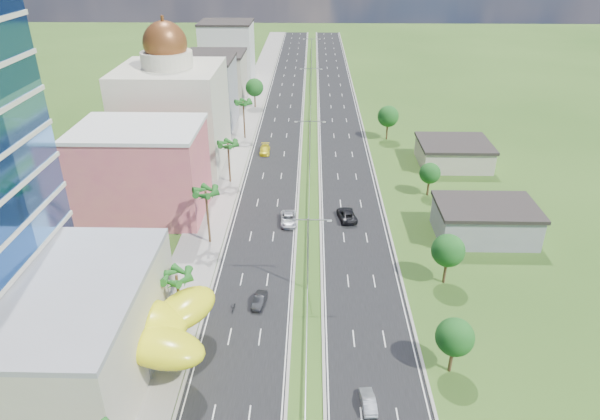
{
  "coord_description": "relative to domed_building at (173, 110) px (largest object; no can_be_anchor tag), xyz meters",
  "views": [
    {
      "loc": [
        0.35,
        -49.98,
        43.52
      ],
      "look_at": [
        -1.26,
        19.96,
        7.0
      ],
      "focal_mm": 32.0,
      "sensor_mm": 36.0,
      "label": 1
    }
  ],
  "objects": [
    {
      "name": "shed_far",
      "position": [
        58.0,
        -0.0,
        -9.15
      ],
      "size": [
        14.0,
        12.0,
        4.4
      ],
      "primitive_type": "cube",
      "color": "#B5AD95",
      "rests_on": "ground"
    },
    {
      "name": "domed_building",
      "position": [
        0.0,
        0.0,
        0.0
      ],
      "size": [
        20.0,
        20.0,
        28.7
      ],
      "color": "beige",
      "rests_on": "ground"
    },
    {
      "name": "median_guardrail",
      "position": [
        28.0,
        16.99,
        -10.74
      ],
      "size": [
        0.1,
        216.06,
        0.76
      ],
      "color": "gray",
      "rests_on": "ground"
    },
    {
      "name": "palm_tree_b",
      "position": [
        12.5,
        -53.0,
        -4.29
      ],
      "size": [
        3.6,
        3.6,
        8.1
      ],
      "color": "#47301C",
      "rests_on": "ground"
    },
    {
      "name": "leafy_tree_lfar",
      "position": [
        12.5,
        40.0,
        -5.78
      ],
      "size": [
        4.9,
        4.9,
        8.05
      ],
      "color": "#47301C",
      "rests_on": "ground"
    },
    {
      "name": "palm_tree_c",
      "position": [
        12.5,
        -33.0,
        -2.85
      ],
      "size": [
        3.6,
        3.6,
        9.6
      ],
      "color": "#47301C",
      "rests_on": "ground"
    },
    {
      "name": "streetlight_median_b",
      "position": [
        28.0,
        -45.0,
        -4.61
      ],
      "size": [
        6.04,
        0.25,
        11.0
      ],
      "color": "gray",
      "rests_on": "ground"
    },
    {
      "name": "ground",
      "position": [
        28.0,
        -55.0,
        -11.35
      ],
      "size": [
        500.0,
        500.0,
        0.0
      ],
      "primitive_type": "plane",
      "color": "#2D5119",
      "rests_on": "ground"
    },
    {
      "name": "palm_tree_d",
      "position": [
        12.5,
        -10.0,
        -3.81
      ],
      "size": [
        3.6,
        3.6,
        8.6
      ],
      "color": "#47301C",
      "rests_on": "ground"
    },
    {
      "name": "road_left",
      "position": [
        20.5,
        35.0,
        -11.33
      ],
      "size": [
        11.0,
        260.0,
        0.04
      ],
      "primitive_type": "cube",
      "color": "black",
      "rests_on": "ground"
    },
    {
      "name": "leafy_tree_ra",
      "position": [
        44.0,
        -60.0,
        -6.58
      ],
      "size": [
        4.2,
        4.2,
        6.9
      ],
      "color": "#47301C",
      "rests_on": "ground"
    },
    {
      "name": "car_silver_right",
      "position": [
        34.45,
        -65.27,
        -10.67
      ],
      "size": [
        1.69,
        4.0,
        1.29
      ],
      "primitive_type": "imported",
      "rotation": [
        0.0,
        0.0,
        3.23
      ],
      "color": "#9DA0A4",
      "rests_on": "road_right"
    },
    {
      "name": "shed_near",
      "position": [
        56.0,
        -30.0,
        -8.85
      ],
      "size": [
        15.0,
        10.0,
        5.0
      ],
      "primitive_type": "cube",
      "color": "gray",
      "rests_on": "ground"
    },
    {
      "name": "car_dark_far_right",
      "position": [
        34.46,
        -24.75,
        -10.5
      ],
      "size": [
        3.6,
        6.21,
        1.63
      ],
      "primitive_type": "imported",
      "rotation": [
        0.0,
        0.0,
        3.3
      ],
      "color": "black",
      "rests_on": "road_right"
    },
    {
      "name": "lime_canopy",
      "position": [
        8.0,
        -59.0,
        -6.36
      ],
      "size": [
        18.0,
        15.0,
        7.4
      ],
      "color": "yellow",
      "rests_on": "ground"
    },
    {
      "name": "leafy_tree_rb",
      "position": [
        47.0,
        -43.0,
        -6.18
      ],
      "size": [
        4.55,
        4.55,
        7.47
      ],
      "color": "#47301C",
      "rests_on": "ground"
    },
    {
      "name": "sidewalk_left",
      "position": [
        11.0,
        35.0,
        -11.29
      ],
      "size": [
        7.0,
        260.0,
        0.12
      ],
      "primitive_type": "cube",
      "color": "gray",
      "rests_on": "ground"
    },
    {
      "name": "leafy_tree_rd",
      "position": [
        46.0,
        15.0,
        -5.78
      ],
      "size": [
        4.9,
        4.9,
        8.05
      ],
      "color": "#47301C",
      "rests_on": "ground"
    },
    {
      "name": "leafy_tree_rc",
      "position": [
        50.0,
        -15.0,
        -6.98
      ],
      "size": [
        3.85,
        3.85,
        6.33
      ],
      "color": "#47301C",
      "rests_on": "ground"
    },
    {
      "name": "streetlight_median_e",
      "position": [
        28.0,
        85.0,
        -4.61
      ],
      "size": [
        6.04,
        0.25,
        11.0
      ],
      "color": "gray",
      "rests_on": "ground"
    },
    {
      "name": "palm_tree_e",
      "position": [
        12.5,
        15.0,
        -3.05
      ],
      "size": [
        3.6,
        3.6,
        9.4
      ],
      "color": "#47301C",
      "rests_on": "ground"
    },
    {
      "name": "streetlight_median_c",
      "position": [
        28.0,
        -5.0,
        -4.61
      ],
      "size": [
        6.04,
        0.25,
        11.0
      ],
      "color": "gray",
      "rests_on": "ground"
    },
    {
      "name": "streetlight_median_d",
      "position": [
        28.0,
        40.0,
        -4.61
      ],
      "size": [
        6.04,
        0.25,
        11.0
      ],
      "color": "gray",
      "rests_on": "ground"
    },
    {
      "name": "mall_podium",
      "position": [
        -4.0,
        -61.0,
        -5.85
      ],
      "size": [
        30.0,
        24.0,
        11.0
      ],
      "primitive_type": "cube",
      "color": "#B5AD95",
      "rests_on": "ground"
    },
    {
      "name": "car_silver_mid_left",
      "position": [
        24.61,
        -26.5,
        -10.53
      ],
      "size": [
        2.93,
        5.8,
        1.57
      ],
      "primitive_type": "imported",
      "rotation": [
        0.0,
        0.0,
        0.06
      ],
      "color": "#B6B8BF",
      "rests_on": "road_left"
    },
    {
      "name": "car_yellow_far_left",
      "position": [
        18.03,
        5.44,
        -10.54
      ],
      "size": [
        2.36,
        5.39,
        1.54
      ],
      "primitive_type": "imported",
      "rotation": [
        0.0,
        0.0,
        0.04
      ],
      "color": "yellow",
      "rests_on": "road_left"
    },
    {
      "name": "motorcycle",
      "position": [
        18.48,
        -49.91,
        -10.75
      ],
      "size": [
        0.68,
        1.81,
        1.13
      ],
      "primitive_type": "imported",
      "rotation": [
        0.0,
        0.0,
        -0.08
      ],
      "color": "black",
      "rests_on": "road_left"
    },
    {
      "name": "pink_shophouse",
      "position": [
        0.0,
        -23.0,
        -3.85
      ],
      "size": [
        20.0,
        15.0,
        15.0
      ],
      "primitive_type": "cube",
      "color": "#CB5369",
      "rests_on": "ground"
    },
    {
      "name": "midrise_white",
      "position": [
        1.0,
        70.0,
        -2.35
      ],
      "size": [
        16.0,
        15.0,
        18.0
      ],
      "primitive_type": "cube",
      "color": "silver",
      "rests_on": "ground"
    },
    {
      "name": "car_dark_left",
      "position": [
        21.73,
        -48.65,
        -10.66
      ],
      "size": [
        1.93,
        4.13,
        1.31
      ],
      "primitive_type": "imported",
      "rotation": [
        0.0,
        0.0,
        -0.14
      ],
      "color": "black",
      "rests_on": "road_left"
    },
    {
      "name": "midrise_beige",
      "position": [
        1.0,
        47.0,
        -4.85
      ],
      "size": [
        16.0,
        15.0,
        13.0
      ],
      "primitive_type": "cube",
      "color": "#B5AD95",
      "rests_on": "ground"
    },
    {
      "name": "road_right",
      "position": [
        35.5,
        35.0,
        -11.33
      ],
      "size": [
        11.0,
        260.0,
        0.04
      ],
      "primitive_type": "cube",
      "color": "black",
      "rests_on": "ground"
    },
    {
      "name": "midrise_grey",
      "position": [
        1.0,
        25.0,
        -3.35
      ],
      "size": [
        16.0,
        15.0,
        16.0
      ],
      "primitive_type": "cube",
      "color": "gray",
      "rests_on": "ground"
    }
  ]
}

